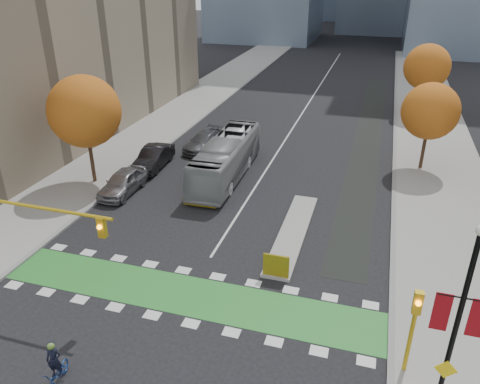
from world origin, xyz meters
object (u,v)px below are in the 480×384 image
Objects in this scene: tree_east_far at (427,67)px; parked_car_c at (204,141)px; tree_west at (85,112)px; parked_car_a at (123,182)px; traffic_signal_west at (13,222)px; cyclist at (57,371)px; parked_car_b at (154,158)px; banner_lamppost at (457,322)px; hazard_board at (276,266)px; tree_east_near at (430,111)px; traffic_signal_east at (414,320)px; bus at (226,158)px.

tree_east_far is 25.83m from parked_car_c.
tree_west is at bearing -114.37° from parked_car_c.
tree_east_far is 1.55× the size of parked_car_a.
traffic_signal_west is at bearing -117.95° from tree_east_far.
cyclist is 0.42× the size of parked_car_b.
banner_lamppost is (19.43, -1.99, 0.58)m from traffic_signal_west.
hazard_board is 17.61m from parked_car_b.
banner_lamppost is at bearing -91.17° from tree_east_near.
traffic_signal_west reaches higher than traffic_signal_east.
parked_car_a is at bearing -143.64° from bus.
tree_east_far is 34.73m from parked_car_a.
banner_lamppost is at bearing -63.39° from traffic_signal_east.
tree_west reaches higher than cyclist.
parked_car_b is at bearing 137.81° from banner_lamppost.
cyclist is 22.18m from parked_car_b.
tree_east_far is (0.50, 16.00, 0.38)m from tree_east_near.
hazard_board is at bearing -28.24° from parked_car_a.
tree_east_near reaches higher than parked_car_c.
bus is at bearing 76.71° from cyclist.
traffic_signal_east is 0.50× the size of banner_lamppost.
bus is at bearing -124.53° from tree_east_far.
tree_east_far is 46.00m from cyclist.
tree_east_far is 0.67× the size of bus.
traffic_signal_west is 12.07m from parked_car_a.
parked_car_c is at bearing 128.22° from traffic_signal_east.
bus is at bearing -4.44° from parked_car_b.
parked_car_b is at bearing 53.68° from tree_west.
traffic_signal_east is at bearing 6.26° from cyclist.
parked_car_c is (-3.82, 5.15, -0.82)m from bus.
tree_east_near is at bearing 9.67° from parked_car_c.
tree_east_far is 38.64m from traffic_signal_east.
parked_car_b is (-6.32, 0.15, -0.75)m from bus.
cyclist is at bearing -160.49° from traffic_signal_east.
tree_east_far reaches higher than parked_car_b.
parked_car_c is (-18.50, -0.92, -4.09)m from tree_east_near.
bus is (9.32, 3.93, -4.02)m from tree_west.
tree_west is 20.14m from cyclist.
cyclist is at bearing -69.17° from parked_car_a.
tree_east_near is at bearing 12.63° from parked_car_b.
parked_car_c is at bearing 58.80° from tree_west.
traffic_signal_west is 1.03× the size of banner_lamppost.
tree_east_near is 24.01m from parked_car_a.
tree_east_far reaches higher than traffic_signal_west.
parked_car_a reaches higher than hazard_board.
tree_east_near is at bearing 86.19° from traffic_signal_east.
cyclist is 0.41× the size of parked_car_c.
traffic_signal_east is at bearing -29.07° from tree_west.
tree_west is at bearing 150.93° from traffic_signal_east.
tree_east_near is at bearing 48.48° from traffic_signal_west.
traffic_signal_west is 7.76m from cyclist.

